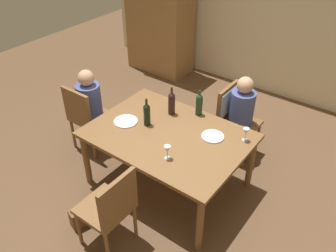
{
  "coord_description": "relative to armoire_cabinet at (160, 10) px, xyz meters",
  "views": [
    {
      "loc": [
        1.78,
        -2.39,
        2.95
      ],
      "look_at": [
        0.0,
        0.0,
        0.83
      ],
      "focal_mm": 37.58,
      "sensor_mm": 36.0,
      "label": 1
    }
  ],
  "objects": [
    {
      "name": "person_woman_host",
      "position": [
        2.33,
        -1.37,
        -0.46
      ],
      "size": [
        0.34,
        0.29,
        1.1
      ],
      "rotation": [
        0.0,
        0.0,
        -1.57
      ],
      "color": "#33333D",
      "rests_on": "ground_plane"
    },
    {
      "name": "wine_bottle_dark_red",
      "position": [
        1.65,
        -2.35,
        -0.23
      ],
      "size": [
        0.07,
        0.07,
        0.33
      ],
      "color": "black",
      "rests_on": "dining_table"
    },
    {
      "name": "person_man_bearded",
      "position": [
        0.72,
        -2.32,
        -0.45
      ],
      "size": [
        0.3,
        0.34,
        1.11
      ],
      "color": "#33333D",
      "rests_on": "ground_plane"
    },
    {
      "name": "armoire_cabinet",
      "position": [
        0.0,
        0.0,
        0.0
      ],
      "size": [
        1.18,
        0.62,
        2.18
      ],
      "color": "olive",
      "rests_on": "ground_plane"
    },
    {
      "name": "dinner_plate_host",
      "position": [
        2.34,
        -2.11,
        -0.36
      ],
      "size": [
        0.24,
        0.24,
        0.01
      ],
      "primitive_type": "cylinder",
      "color": "white",
      "rests_on": "dining_table"
    },
    {
      "name": "handbag",
      "position": [
        1.58,
        -3.33,
        -0.99
      ],
      "size": [
        0.19,
        0.3,
        0.22
      ],
      "primitive_type": "cube",
      "rotation": [
        0.0,
        0.0,
        1.28
      ],
      "color": "brown",
      "rests_on": "ground_plane"
    },
    {
      "name": "ground_plane",
      "position": [
        1.93,
        -2.35,
        -1.1
      ],
      "size": [
        10.0,
        10.0,
        0.0
      ],
      "primitive_type": "plane",
      "color": "brown"
    },
    {
      "name": "chair_far_right",
      "position": [
        2.18,
        -1.37,
        -0.5
      ],
      "size": [
        0.46,
        0.44,
        0.92
      ],
      "rotation": [
        0.0,
        0.0,
        -1.57
      ],
      "color": "brown",
      "rests_on": "ground_plane"
    },
    {
      "name": "dining_table",
      "position": [
        1.93,
        -2.35,
        -0.44
      ],
      "size": [
        1.66,
        1.2,
        0.73
      ],
      "color": "brown",
      "rests_on": "ground_plane"
    },
    {
      "name": "wine_glass_centre",
      "position": [
        2.16,
        -2.67,
        -0.26
      ],
      "size": [
        0.07,
        0.07,
        0.15
      ],
      "color": "silver",
      "rests_on": "dining_table"
    },
    {
      "name": "wine_bottle_tall_green",
      "position": [
        1.73,
        -2.01,
        -0.22
      ],
      "size": [
        0.08,
        0.08,
        0.34
      ],
      "color": "black",
      "rests_on": "dining_table"
    },
    {
      "name": "dinner_plate_guest_left",
      "position": [
        1.42,
        -2.45,
        -0.36
      ],
      "size": [
        0.27,
        0.27,
        0.01
      ],
      "primitive_type": "cylinder",
      "color": "white",
      "rests_on": "dining_table"
    },
    {
      "name": "rear_room_partition",
      "position": [
        1.93,
        0.45,
        0.25
      ],
      "size": [
        6.4,
        0.12,
        2.7
      ],
      "primitive_type": "cube",
      "color": "beige",
      "rests_on": "ground_plane"
    },
    {
      "name": "chair_left_end",
      "position": [
        0.72,
        -2.44,
        -0.56
      ],
      "size": [
        0.44,
        0.44,
        0.92
      ],
      "color": "brown",
      "rests_on": "ground_plane"
    },
    {
      "name": "chair_near",
      "position": [
        2.02,
        -3.33,
        -0.56
      ],
      "size": [
        0.44,
        0.44,
        0.92
      ],
      "rotation": [
        0.0,
        0.0,
        1.57
      ],
      "color": "brown",
      "rests_on": "ground_plane"
    },
    {
      "name": "wine_bottle_short_olive",
      "position": [
        1.99,
        -1.84,
        -0.23
      ],
      "size": [
        0.08,
        0.08,
        0.31
      ],
      "color": "#19381E",
      "rests_on": "dining_table"
    },
    {
      "name": "wine_glass_near_left",
      "position": [
        2.63,
        -1.96,
        -0.26
      ],
      "size": [
        0.07,
        0.07,
        0.15
      ],
      "color": "silver",
      "rests_on": "dining_table"
    }
  ]
}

